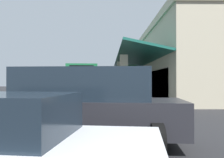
{
  "coord_description": "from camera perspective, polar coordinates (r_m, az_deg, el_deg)",
  "views": [
    {
      "loc": [
        29.14,
        4.16,
        1.63
      ],
      "look_at": [
        6.93,
        4.44,
        1.87
      ],
      "focal_mm": 40.56,
      "sensor_mm": 36.0,
      "label": 1
    }
  ],
  "objects": [
    {
      "name": "transit_bus",
      "position": [
        25.94,
        -6.58,
        -0.12
      ],
      "size": [
        11.38,
        3.47,
        3.34
      ],
      "color": "#196638",
      "rests_on": "ground"
    },
    {
      "name": "plaza_building",
      "position": [
        29.08,
        19.91,
        3.14
      ],
      "size": [
        24.87,
        15.97,
        7.03
      ],
      "color": "#B2A88E",
      "rests_on": "ground"
    },
    {
      "name": "potted_palm",
      "position": [
        19.86,
        5.75,
        -2.99
      ],
      "size": [
        1.83,
        1.76,
        2.98
      ],
      "color": "gray",
      "rests_on": "ground"
    },
    {
      "name": "parked_sedan_green",
      "position": [
        14.8,
        -8.03,
        -4.0
      ],
      "size": [
        2.57,
        4.47,
        1.47
      ],
      "color": "#195933",
      "rests_on": "ground"
    },
    {
      "name": "ground",
      "position": [
        29.44,
        6.79,
        -3.79
      ],
      "size": [
        120.0,
        120.0,
        0.0
      ],
      "primitive_type": "plane",
      "color": "#262628"
    },
    {
      "name": "curb_strip",
      "position": [
        27.21,
        0.56,
        -3.92
      ],
      "size": [
        29.49,
        0.5,
        0.12
      ],
      "primitive_type": "cube",
      "color": "#9E998E",
      "rests_on": "ground"
    },
    {
      "name": "pedestrian",
      "position": [
        16.03,
        -20.39,
        -3.13
      ],
      "size": [
        0.6,
        0.46,
        1.64
      ],
      "color": "navy",
      "rests_on": "ground"
    },
    {
      "name": "parked_suv_charcoal",
      "position": [
        6.5,
        -5.64,
        -6.0
      ],
      "size": [
        3.0,
        4.96,
        1.97
      ],
      "color": "#232328",
      "rests_on": "ground"
    }
  ]
}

